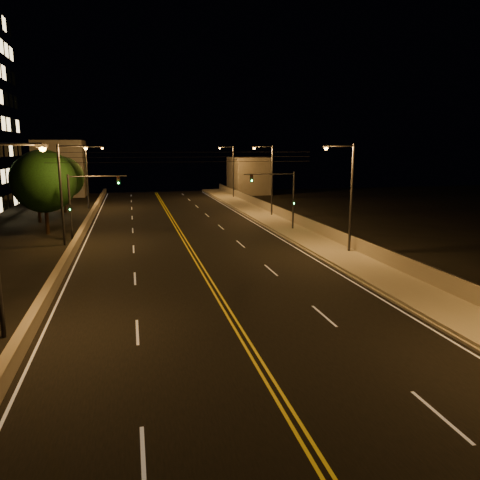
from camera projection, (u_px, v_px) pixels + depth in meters
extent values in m
plane|color=black|center=(324.00, 471.00, 11.99)|extent=(160.00, 160.00, 0.00)
cube|color=black|center=(204.00, 272.00, 31.10)|extent=(18.00, 120.00, 0.02)
cube|color=gray|center=(353.00, 261.00, 33.48)|extent=(3.60, 120.00, 0.30)
cube|color=gray|center=(329.00, 264.00, 33.08)|extent=(0.14, 120.00, 0.15)
cube|color=gray|center=(375.00, 252.00, 33.72)|extent=(0.30, 120.00, 1.00)
cube|color=gray|center=(58.00, 275.00, 28.99)|extent=(0.45, 120.00, 0.81)
cube|color=gray|center=(248.00, 175.00, 85.24)|extent=(6.00, 10.00, 6.51)
cube|color=gray|center=(61.00, 168.00, 79.91)|extent=(8.00, 8.00, 9.41)
cylinder|color=black|center=(375.00, 244.00, 33.62)|extent=(0.06, 120.00, 0.06)
cube|color=silver|center=(68.00, 280.00, 29.18)|extent=(0.12, 116.00, 0.00)
cube|color=silver|center=(324.00, 265.00, 33.01)|extent=(0.12, 116.00, 0.00)
cube|color=gold|center=(202.00, 272.00, 31.06)|extent=(0.12, 116.00, 0.00)
cube|color=gold|center=(206.00, 272.00, 31.13)|extent=(0.12, 116.00, 0.00)
cube|color=silver|center=(143.00, 459.00, 12.42)|extent=(0.12, 3.00, 0.00)
cube|color=silver|center=(137.00, 332.00, 21.02)|extent=(0.12, 3.00, 0.00)
cube|color=silver|center=(135.00, 278.00, 29.61)|extent=(0.12, 3.00, 0.00)
cube|color=silver|center=(134.00, 249.00, 38.21)|extent=(0.12, 3.00, 0.00)
cube|color=silver|center=(133.00, 230.00, 46.81)|extent=(0.12, 3.00, 0.00)
cube|color=silver|center=(132.00, 218.00, 55.41)|extent=(0.12, 3.00, 0.00)
cube|color=silver|center=(132.00, 208.00, 64.01)|extent=(0.12, 3.00, 0.00)
cube|color=silver|center=(131.00, 201.00, 72.61)|extent=(0.12, 3.00, 0.00)
cube|color=silver|center=(131.00, 196.00, 81.21)|extent=(0.12, 3.00, 0.00)
cube|color=silver|center=(440.00, 416.00, 14.43)|extent=(0.12, 3.00, 0.00)
cube|color=silver|center=(324.00, 316.00, 23.02)|extent=(0.12, 3.00, 0.00)
cube|color=silver|center=(271.00, 270.00, 31.62)|extent=(0.12, 3.00, 0.00)
cube|color=silver|center=(241.00, 244.00, 40.22)|extent=(0.12, 3.00, 0.00)
cube|color=silver|center=(221.00, 227.00, 48.82)|extent=(0.12, 3.00, 0.00)
cube|color=silver|center=(207.00, 215.00, 57.42)|extent=(0.12, 3.00, 0.00)
cube|color=silver|center=(197.00, 206.00, 66.02)|extent=(0.12, 3.00, 0.00)
cube|color=silver|center=(189.00, 200.00, 74.61)|extent=(0.12, 3.00, 0.00)
cube|color=silver|center=(183.00, 194.00, 83.21)|extent=(0.12, 3.00, 0.00)
cylinder|color=#2D2D33|center=(351.00, 200.00, 35.53)|extent=(0.20, 0.20, 8.45)
cylinder|color=#2D2D33|center=(340.00, 146.00, 34.50)|extent=(2.20, 0.12, 0.12)
cube|color=#2D2D33|center=(326.00, 147.00, 34.26)|extent=(0.50, 0.25, 0.14)
sphere|color=#FF9E2D|center=(326.00, 148.00, 34.28)|extent=(0.28, 0.28, 0.28)
cylinder|color=#2D2D33|center=(272.00, 182.00, 55.17)|extent=(0.20, 0.20, 8.45)
cylinder|color=#2D2D33|center=(263.00, 147.00, 54.14)|extent=(2.20, 0.12, 0.12)
cube|color=#2D2D33|center=(254.00, 147.00, 53.91)|extent=(0.50, 0.25, 0.14)
sphere|color=#FF9E2D|center=(254.00, 148.00, 53.93)|extent=(0.28, 0.28, 0.28)
cylinder|color=#2D2D33|center=(233.00, 173.00, 75.61)|extent=(0.20, 0.20, 8.45)
cylinder|color=#2D2D33|center=(227.00, 147.00, 74.58)|extent=(2.20, 0.12, 0.12)
cube|color=#2D2D33|center=(220.00, 147.00, 74.34)|extent=(0.50, 0.25, 0.14)
sphere|color=#FF9E2D|center=(220.00, 148.00, 74.36)|extent=(0.28, 0.28, 0.28)
cylinder|color=#2D2D33|center=(14.00, 144.00, 19.12)|extent=(2.20, 0.12, 0.12)
cube|color=#2D2D33|center=(42.00, 146.00, 19.38)|extent=(0.50, 0.25, 0.14)
sphere|color=#FF9E2D|center=(43.00, 148.00, 19.40)|extent=(0.28, 0.28, 0.28)
cylinder|color=#2D2D33|center=(61.00, 196.00, 39.05)|extent=(0.20, 0.20, 8.45)
cylinder|color=#2D2D33|center=(72.00, 146.00, 38.51)|extent=(2.20, 0.12, 0.12)
cube|color=#2D2D33|center=(86.00, 147.00, 38.77)|extent=(0.50, 0.25, 0.14)
sphere|color=#FF9E2D|center=(86.00, 148.00, 38.79)|extent=(0.28, 0.28, 0.28)
cylinder|color=#2D2D33|center=(87.00, 178.00, 62.99)|extent=(0.20, 0.20, 8.45)
cylinder|color=#2D2D33|center=(94.00, 147.00, 62.45)|extent=(2.20, 0.12, 0.12)
cube|color=#2D2D33|center=(102.00, 147.00, 62.71)|extent=(0.50, 0.25, 0.14)
sphere|color=#FF9E2D|center=(102.00, 148.00, 62.73)|extent=(0.28, 0.28, 0.28)
cylinder|color=#2D2D33|center=(293.00, 202.00, 45.88)|extent=(0.18, 0.18, 5.88)
cylinder|color=#2D2D33|center=(269.00, 174.00, 44.80)|extent=(5.00, 0.10, 0.10)
cube|color=black|center=(252.00, 178.00, 44.47)|extent=(0.28, 0.18, 0.80)
sphere|color=#19FF4C|center=(252.00, 181.00, 44.42)|extent=(0.14, 0.14, 0.14)
cube|color=black|center=(294.00, 201.00, 45.73)|extent=(0.22, 0.14, 0.55)
cylinder|color=#2D2D33|center=(70.00, 208.00, 41.24)|extent=(0.18, 0.18, 5.88)
cylinder|color=#2D2D33|center=(98.00, 176.00, 41.27)|extent=(5.00, 0.10, 0.10)
cube|color=black|center=(118.00, 180.00, 41.73)|extent=(0.28, 0.18, 0.80)
sphere|color=#19FF4C|center=(118.00, 183.00, 41.67)|extent=(0.14, 0.14, 0.14)
cube|color=black|center=(70.00, 207.00, 41.09)|extent=(0.22, 0.14, 0.55)
cylinder|color=black|center=(185.00, 162.00, 38.82)|extent=(22.00, 0.03, 0.03)
cylinder|color=black|center=(185.00, 157.00, 38.74)|extent=(22.00, 0.03, 0.03)
cylinder|color=black|center=(185.00, 152.00, 38.67)|extent=(22.00, 0.03, 0.03)
cylinder|color=black|center=(47.00, 220.00, 44.68)|extent=(0.36, 0.36, 2.80)
sphere|color=black|center=(44.00, 181.00, 43.97)|extent=(5.92, 5.92, 5.92)
cylinder|color=black|center=(39.00, 211.00, 51.74)|extent=(0.36, 0.36, 2.65)
sphere|color=black|center=(36.00, 179.00, 51.08)|extent=(5.60, 5.60, 5.60)
cylinder|color=black|center=(65.00, 203.00, 59.75)|extent=(0.36, 0.36, 2.48)
sphere|color=black|center=(63.00, 177.00, 59.12)|extent=(5.23, 5.23, 5.23)
cylinder|color=black|center=(63.00, 199.00, 64.35)|extent=(0.36, 0.36, 2.47)
sphere|color=black|center=(61.00, 175.00, 63.73)|extent=(5.22, 5.22, 5.22)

